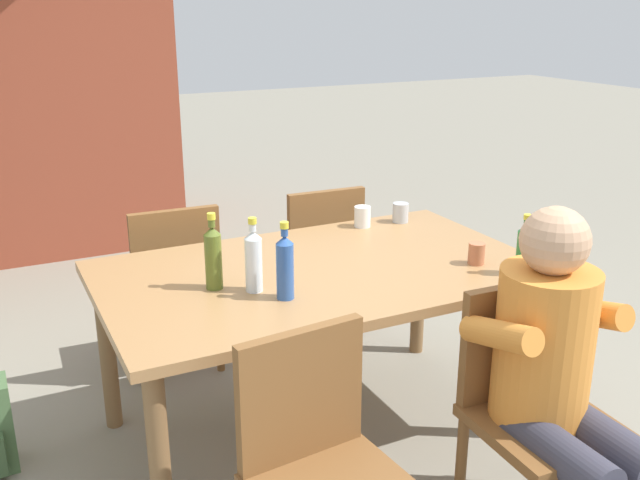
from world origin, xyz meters
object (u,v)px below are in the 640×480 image
(bottle_olive, at_px, (213,256))
(brick_kiosk, at_px, (15,42))
(chair_near_left, at_px, (322,464))
(cup_terracotta, at_px, (476,253))
(bottle_clear, at_px, (254,260))
(cup_white, at_px, (362,217))
(chair_near_right, at_px, (531,400))
(cup_steel, at_px, (401,213))
(chair_far_left, at_px, (173,279))
(dining_table, at_px, (320,287))
(chair_far_right, at_px, (317,255))
(person_in_white_shirt, at_px, (559,370))
(bottle_blue, at_px, (285,266))
(bottle_green, at_px, (525,249))

(bottle_olive, relative_size, brick_kiosk, 0.10)
(chair_near_left, height_order, cup_terracotta, chair_near_left)
(bottle_clear, xyz_separation_m, cup_white, (0.75, 0.52, -0.07))
(chair_near_right, relative_size, brick_kiosk, 0.31)
(bottle_clear, height_order, cup_steel, bottle_clear)
(chair_far_left, distance_m, bottle_clear, 1.01)
(dining_table, relative_size, chair_far_left, 2.01)
(chair_near_left, distance_m, chair_far_right, 1.82)
(dining_table, relative_size, person_in_white_shirt, 1.48)
(bottle_blue, bearing_deg, cup_white, 42.95)
(chair_near_left, height_order, chair_far_right, same)
(bottle_clear, distance_m, bottle_green, 1.06)
(cup_steel, bearing_deg, chair_far_right, 120.11)
(chair_near_left, xyz_separation_m, bottle_blue, (0.15, 0.60, 0.39))
(person_in_white_shirt, xyz_separation_m, cup_white, (0.04, 1.34, 0.15))
(bottle_blue, distance_m, brick_kiosk, 3.82)
(dining_table, height_order, bottle_olive, bottle_olive)
(dining_table, distance_m, cup_terracotta, 0.65)
(person_in_white_shirt, distance_m, brick_kiosk, 4.67)
(cup_terracotta, xyz_separation_m, brick_kiosk, (-1.39, 3.75, 0.69))
(bottle_clear, xyz_separation_m, bottle_green, (1.01, -0.31, -0.02))
(bottle_blue, height_order, cup_steel, bottle_blue)
(chair_far_right, relative_size, cup_terracotta, 9.77)
(bottle_green, xyz_separation_m, brick_kiosk, (-1.48, 3.92, 0.63))
(chair_near_right, height_order, chair_far_right, same)
(chair_far_right, bearing_deg, dining_table, -115.40)
(chair_far_right, xyz_separation_m, bottle_olive, (-0.84, -0.83, 0.39))
(chair_far_left, distance_m, cup_steel, 1.16)
(brick_kiosk, bearing_deg, chair_far_left, -81.70)
(bottle_olive, xyz_separation_m, bottle_clear, (0.12, -0.09, -0.00))
(dining_table, height_order, chair_far_right, chair_far_right)
(chair_near_left, xyz_separation_m, bottle_green, (1.09, 0.41, 0.37))
(bottle_olive, relative_size, cup_terracotta, 3.29)
(chair_near_right, bearing_deg, dining_table, 115.75)
(chair_near_left, relative_size, bottle_green, 3.56)
(chair_far_right, distance_m, cup_steel, 0.58)
(bottle_blue, bearing_deg, cup_terracotta, -1.30)
(dining_table, distance_m, bottle_blue, 0.39)
(chair_far_left, distance_m, bottle_olive, 0.92)
(chair_far_right, bearing_deg, chair_near_right, -89.78)
(bottle_olive, distance_m, cup_steel, 1.16)
(bottle_clear, height_order, cup_white, bottle_clear)
(chair_near_right, relative_size, bottle_olive, 2.97)
(bottle_olive, height_order, bottle_clear, bottle_olive)
(chair_near_left, bearing_deg, chair_far_right, 64.29)
(dining_table, bearing_deg, chair_near_left, -116.01)
(brick_kiosk, bearing_deg, cup_white, -68.49)
(cup_terracotta, bearing_deg, bottle_olive, 167.86)
(dining_table, relative_size, cup_terracotta, 19.64)
(bottle_clear, bearing_deg, chair_near_left, -96.19)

